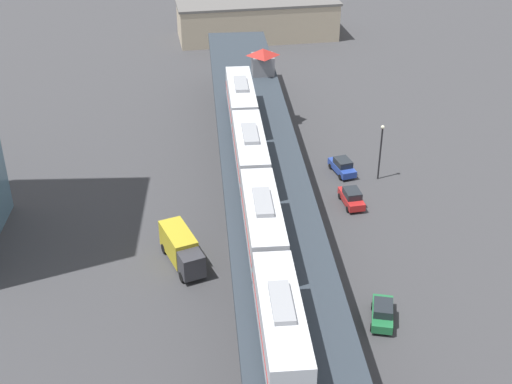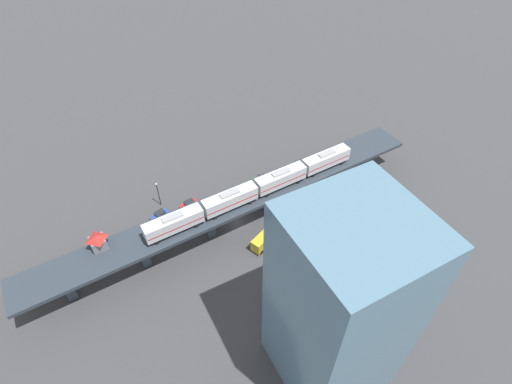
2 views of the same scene
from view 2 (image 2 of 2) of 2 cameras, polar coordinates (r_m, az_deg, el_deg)
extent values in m
plane|color=#38383A|center=(91.67, -2.78, -4.47)|extent=(400.00, 400.00, 0.00)
cube|color=#283039|center=(86.50, -2.94, -1.38)|extent=(13.05, 92.31, 0.80)
cube|color=#333D47|center=(107.50, 15.44, 4.88)|extent=(1.89, 1.89, 6.66)
cube|color=#333D47|center=(99.00, 9.12, 2.15)|extent=(1.89, 1.89, 6.66)
cube|color=#333D47|center=(92.18, 1.77, -1.05)|extent=(1.89, 1.89, 6.66)
cube|color=#333D47|center=(87.42, -6.58, -4.67)|extent=(1.89, 1.89, 6.66)
cube|color=#333D47|center=(85.07, -15.74, -8.47)|extent=(1.89, 1.89, 6.66)
cube|color=#333D47|center=(85.33, -25.30, -12.14)|extent=(1.89, 1.89, 6.66)
cube|color=silver|center=(93.79, 9.96, 4.63)|extent=(3.40, 12.13, 3.10)
cube|color=#B21E1E|center=(93.98, 9.94, 4.49)|extent=(3.43, 11.89, 0.24)
cube|color=gray|center=(92.71, 10.09, 5.45)|extent=(1.61, 4.27, 0.36)
cylinder|color=black|center=(96.80, 12.18, 4.06)|extent=(0.26, 0.85, 0.84)
cylinder|color=black|center=(98.08, 11.30, 4.84)|extent=(0.26, 0.85, 0.84)
cylinder|color=black|center=(92.29, 8.23, 2.37)|extent=(0.26, 0.85, 0.84)
cylinder|color=black|center=(93.64, 7.35, 3.21)|extent=(0.26, 0.85, 0.84)
cube|color=silver|center=(87.62, 3.53, 1.98)|extent=(3.40, 12.13, 3.10)
cube|color=#B21E1E|center=(87.82, 3.52, 1.83)|extent=(3.43, 11.89, 0.24)
cube|color=gray|center=(86.47, 3.58, 2.82)|extent=(1.61, 4.27, 0.36)
cylinder|color=black|center=(90.25, 6.11, 1.46)|extent=(0.26, 0.85, 0.84)
cylinder|color=black|center=(91.62, 5.24, 2.33)|extent=(0.26, 0.85, 0.84)
cylinder|color=black|center=(86.62, 1.60, -0.48)|extent=(0.26, 0.85, 0.84)
cylinder|color=black|center=(88.06, 0.77, 0.45)|extent=(0.26, 0.85, 0.84)
cube|color=silver|center=(82.91, -3.73, -1.06)|extent=(3.40, 12.13, 3.10)
cube|color=#B21E1E|center=(83.12, -3.72, -1.20)|extent=(3.43, 11.89, 0.24)
cube|color=gray|center=(81.69, -3.78, -0.20)|extent=(1.61, 4.27, 0.36)
cylinder|color=black|center=(85.07, -0.80, -1.51)|extent=(0.26, 0.85, 0.84)
cylinder|color=black|center=(86.53, -1.60, -0.54)|extent=(0.26, 0.85, 0.84)
cylinder|color=black|center=(82.51, -5.83, -3.67)|extent=(0.26, 0.85, 0.84)
cylinder|color=black|center=(84.01, -6.57, -2.63)|extent=(0.26, 0.85, 0.84)
cube|color=silver|center=(79.94, -11.70, -4.36)|extent=(3.40, 12.13, 3.10)
cube|color=#B21E1E|center=(80.16, -11.67, -4.50)|extent=(3.43, 11.89, 0.24)
cube|color=gray|center=(78.67, -11.88, -3.53)|extent=(1.61, 4.27, 0.36)
cylinder|color=black|center=(81.52, -8.47, -4.78)|extent=(0.26, 0.85, 0.84)
cylinder|color=black|center=(83.04, -9.16, -3.71)|extent=(0.26, 0.85, 0.84)
cylinder|color=black|center=(80.18, -13.92, -7.04)|extent=(0.26, 0.85, 0.84)
cylinder|color=black|center=(81.73, -14.52, -5.90)|extent=(0.26, 0.85, 0.84)
cube|color=slate|center=(82.41, -21.57, -6.81)|extent=(2.94, 2.94, 2.50)
pyramid|color=maroon|center=(81.18, -21.88, -6.05)|extent=(3.38, 3.38, 0.90)
cube|color=#1E6638|center=(100.90, 0.81, 1.80)|extent=(2.65, 4.67, 0.80)
cube|color=#1E2328|center=(100.41, 0.90, 2.14)|extent=(2.05, 2.49, 0.76)
cylinder|color=black|center=(100.90, 1.73, 1.47)|extent=(0.37, 0.69, 0.66)
cylinder|color=black|center=(102.10, 1.44, 2.09)|extent=(0.37, 0.69, 0.66)
cylinder|color=black|center=(100.26, 0.17, 1.15)|extent=(0.37, 0.69, 0.66)
cylinder|color=black|center=(101.46, -0.10, 1.79)|extent=(0.37, 0.69, 0.66)
cube|color=#AD1E1E|center=(95.77, -9.54, -1.86)|extent=(2.51, 4.64, 0.80)
cube|color=#1E2328|center=(95.26, -9.51, -1.49)|extent=(1.98, 2.44, 0.76)
cylinder|color=black|center=(95.93, -8.52, -1.94)|extent=(0.35, 0.69, 0.66)
cylinder|color=black|center=(97.02, -9.05, -1.37)|extent=(0.35, 0.69, 0.66)
cylinder|color=black|center=(95.10, -9.98, -2.70)|extent=(0.35, 0.69, 0.66)
cylinder|color=black|center=(96.20, -10.49, -2.11)|extent=(0.35, 0.69, 0.66)
cube|color=#233D93|center=(94.75, -13.58, -3.32)|extent=(3.00, 4.73, 0.80)
cube|color=#1E2328|center=(94.23, -13.58, -2.96)|extent=(2.21, 2.58, 0.76)
cylinder|color=black|center=(94.94, -12.55, -3.32)|extent=(0.42, 0.70, 0.66)
cylinder|color=black|center=(96.01, -13.14, -2.78)|extent=(0.42, 0.70, 0.66)
cylinder|color=black|center=(94.08, -13.94, -4.21)|extent=(0.42, 0.70, 0.66)
cylinder|color=black|center=(95.16, -14.53, -3.66)|extent=(0.42, 0.70, 0.66)
cube|color=#333338|center=(87.82, 2.35, -5.70)|extent=(2.80, 2.69, 2.30)
cube|color=gold|center=(85.82, 0.88, -7.04)|extent=(4.13, 5.68, 2.70)
cylinder|color=black|center=(88.34, 2.84, -6.48)|extent=(0.71, 1.06, 1.00)
cylinder|color=black|center=(89.07, 1.82, -5.87)|extent=(0.71, 1.06, 1.00)
cylinder|color=black|center=(85.74, 0.77, -8.58)|extent=(0.71, 1.06, 1.00)
cylinder|color=black|center=(86.53, -0.32, -7.89)|extent=(0.71, 1.06, 1.00)
cylinder|color=black|center=(96.02, -13.72, -0.41)|extent=(0.20, 0.20, 6.50)
sphere|color=beige|center=(93.68, -14.07, 1.10)|extent=(0.44, 0.44, 0.44)
cube|color=slate|center=(59.53, 11.88, -15.95)|extent=(16.00, 16.00, 36.00)
camera|label=1|loc=(102.68, 31.57, 23.06)|focal=50.00mm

